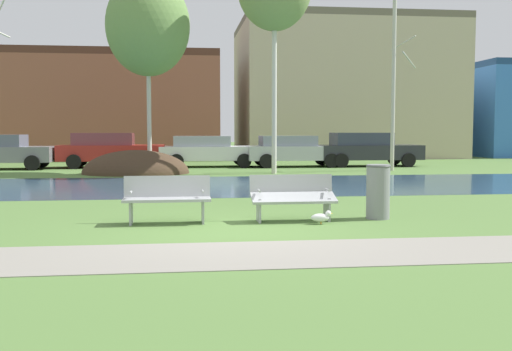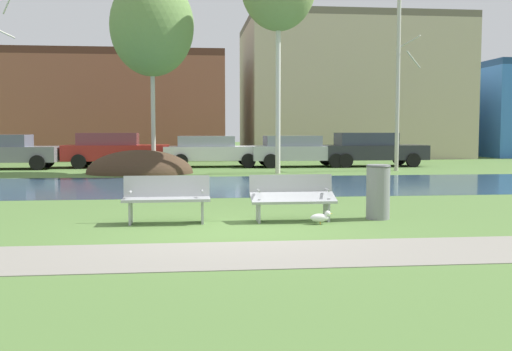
% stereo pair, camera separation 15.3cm
% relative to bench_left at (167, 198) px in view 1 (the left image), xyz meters
% --- Properties ---
extents(ground_plane, '(120.00, 120.00, 0.00)m').
position_rel_bench_left_xyz_m(ground_plane, '(1.18, 9.12, -0.47)').
color(ground_plane, '#517538').
extents(paved_path_strip, '(60.00, 1.85, 0.01)m').
position_rel_bench_left_xyz_m(paved_path_strip, '(1.18, -2.97, -0.47)').
color(paved_path_strip, gray).
rests_on(paved_path_strip, ground).
extents(river_band, '(80.00, 6.84, 0.01)m').
position_rel_bench_left_xyz_m(river_band, '(1.18, 7.33, -0.47)').
color(river_band, '#33516B').
rests_on(river_band, ground).
extents(soil_mound, '(4.16, 3.19, 1.85)m').
position_rel_bench_left_xyz_m(soil_mound, '(-1.52, 12.73, -0.47)').
color(soil_mound, '#423021').
rests_on(soil_mound, ground).
extents(bench_left, '(1.60, 0.57, 0.87)m').
position_rel_bench_left_xyz_m(bench_left, '(0.00, 0.00, 0.00)').
color(bench_left, '#9EA0A3').
rests_on(bench_left, ground).
extents(bench_right, '(1.60, 0.56, 0.87)m').
position_rel_bench_left_xyz_m(bench_right, '(2.36, 0.00, 0.00)').
color(bench_right, '#9EA0A3').
rests_on(bench_right, ground).
extents(trash_bin, '(0.48, 0.48, 1.06)m').
position_rel_bench_left_xyz_m(trash_bin, '(4.05, 0.07, 0.07)').
color(trash_bin, gray).
rests_on(trash_bin, ground).
extents(seagull, '(0.41, 0.15, 0.25)m').
position_rel_bench_left_xyz_m(seagull, '(2.81, -0.46, -0.34)').
color(seagull, white).
rests_on(seagull, ground).
extents(birch_left, '(3.26, 3.26, 7.70)m').
position_rel_bench_left_xyz_m(birch_left, '(-0.99, 12.90, 5.27)').
color(birch_left, '#BCB7A8').
rests_on(birch_left, ground).
extents(birch_center, '(1.02, 1.83, 7.84)m').
position_rel_bench_left_xyz_m(birch_center, '(9.06, 13.15, 3.49)').
color(birch_center, '#BCB7A8').
rests_on(birch_center, ground).
extents(parked_van_nearest_grey, '(4.11, 2.09, 1.50)m').
position_rel_bench_left_xyz_m(parked_van_nearest_grey, '(-7.44, 16.00, 0.32)').
color(parked_van_nearest_grey, slate).
rests_on(parked_van_nearest_grey, ground).
extents(parked_sedan_second_red, '(4.72, 2.12, 1.57)m').
position_rel_bench_left_xyz_m(parked_sedan_second_red, '(-2.96, 16.69, 0.35)').
color(parked_sedan_second_red, maroon).
rests_on(parked_sedan_second_red, ground).
extents(parked_hatch_third_white, '(4.58, 2.05, 1.42)m').
position_rel_bench_left_xyz_m(parked_hatch_third_white, '(1.44, 16.55, 0.29)').
color(parked_hatch_third_white, silver).
rests_on(parked_hatch_third_white, ground).
extents(parked_wagon_fourth_silver, '(4.49, 2.09, 1.43)m').
position_rel_bench_left_xyz_m(parked_wagon_fourth_silver, '(5.39, 16.16, 0.29)').
color(parked_wagon_fourth_silver, '#B2B5BC').
rests_on(parked_wagon_fourth_silver, ground).
extents(parked_suv_fifth_dark, '(4.79, 2.06, 1.57)m').
position_rel_bench_left_xyz_m(parked_suv_fifth_dark, '(8.88, 16.14, 0.35)').
color(parked_suv_fifth_dark, '#282B30').
rests_on(parked_suv_fifth_dark, ground).
extents(building_brick_low, '(16.15, 7.79, 6.12)m').
position_rel_bench_left_xyz_m(building_brick_low, '(-5.69, 25.72, 2.59)').
color(building_brick_low, brown).
rests_on(building_brick_low, ground).
extents(building_beige_block, '(13.06, 9.79, 8.51)m').
position_rel_bench_left_xyz_m(building_beige_block, '(10.54, 26.88, 3.78)').
color(building_beige_block, '#BCAD8E').
rests_on(building_beige_block, ground).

